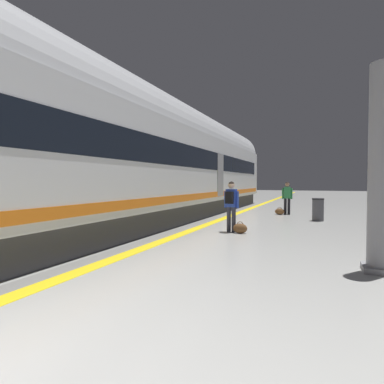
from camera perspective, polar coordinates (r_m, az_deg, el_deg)
The scene contains 9 objects.
safety_line_strip at distance 10.83m, azimuth 1.39°, elevation -6.44°, with size 0.36×80.00×0.01m, color yellow.
tactile_edge_band at distance 10.94m, azimuth -0.07°, elevation -6.36°, with size 0.55×80.00×0.01m, color slate.
high_speed_train at distance 9.51m, azimuth -16.20°, elevation 7.44°, with size 2.94×35.24×4.97m.
passenger_near at distance 15.65m, azimuth 16.99°, elevation -0.64°, with size 0.48×0.23×1.56m.
duffel_bag_near at distance 15.53m, azimuth 15.70°, elevation -3.44°, with size 0.44×0.26×0.36m.
passenger_mid at distance 9.81m, azimuth 7.15°, elevation -1.83°, with size 0.49×0.34×1.58m.
duffel_bag_mid at distance 9.69m, azimuth 8.78°, elevation -6.56°, with size 0.44×0.26×0.36m.
platform_pillar at distance 6.31m, azimuth 31.38°, elevation 3.02°, with size 0.56×0.56×3.60m.
waste_bin at distance 13.54m, azimuth 22.01°, elevation -2.98°, with size 0.46×0.46×0.91m.
Camera 1 is at (2.66, 0.01, 1.57)m, focal length 29.21 mm.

